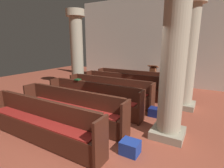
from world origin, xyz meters
The scene contains 15 objects.
ground_plane centered at (0.00, 0.00, 0.00)m, with size 19.20×19.20×0.00m, color #9E4733.
back_wall centered at (0.00, 6.08, 2.25)m, with size 10.00×0.16×4.50m, color beige.
pew_row_0 centered at (-0.98, 4.16, 0.49)m, with size 3.34×0.47×0.92m.
pew_row_1 centered at (-0.98, 3.16, 0.49)m, with size 3.34×0.46×0.92m.
pew_row_2 centered at (-0.98, 2.16, 0.49)m, with size 3.34×0.46×0.92m.
pew_row_3 centered at (-0.98, 1.16, 0.49)m, with size 3.34×0.47×0.92m.
pew_row_4 centered at (-0.98, 0.16, 0.49)m, with size 3.34×0.46×0.92m.
pew_row_5 centered at (-0.98, -0.84, 0.49)m, with size 3.34×0.46×0.92m.
pillar_aisle_side centered at (1.47, 3.00, 1.88)m, with size 0.84×0.84×3.62m.
pillar_far_side centered at (-3.38, 3.25, 1.88)m, with size 0.84×0.84×3.62m.
pillar_aisle_rear centered at (1.47, 0.78, 1.88)m, with size 0.78×0.78×3.62m.
lectern centered at (-0.35, 5.46, 0.45)m, with size 0.48×0.45×1.08m.
hymn_book centered at (-1.74, 1.36, 0.94)m, with size 0.17×0.18×0.04m, color #194723.
kneeler_box_navy centered at (0.91, 1.79, 0.13)m, with size 0.43×0.30×0.25m, color navy.
kneeler_box_blue centered at (0.97, -0.27, 0.14)m, with size 0.36×0.32×0.27m, color navy.
Camera 1 is at (2.18, -3.12, 2.16)m, focal length 27.89 mm.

